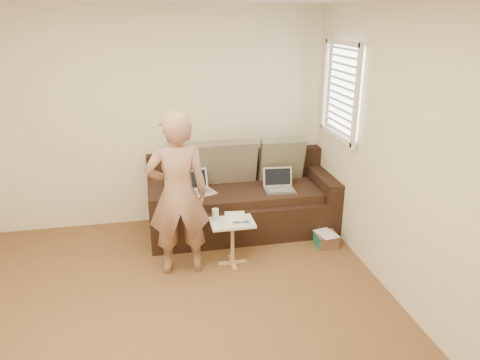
{
  "coord_description": "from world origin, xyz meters",
  "views": [
    {
      "loc": [
        -0.12,
        -3.1,
        2.48
      ],
      "look_at": [
        0.8,
        1.4,
        0.78
      ],
      "focal_mm": 33.56,
      "sensor_mm": 36.0,
      "label": 1
    }
  ],
  "objects_px": {
    "laptop_silver": "(280,191)",
    "drinking_glass": "(215,214)",
    "striped_box": "(326,239)",
    "sofa": "(242,196)",
    "person": "(178,195)",
    "laptop_white": "(199,194)",
    "side_table": "(232,243)"
  },
  "relations": [
    {
      "from": "laptop_silver",
      "to": "drinking_glass",
      "type": "height_order",
      "value": "laptop_silver"
    },
    {
      "from": "laptop_silver",
      "to": "striped_box",
      "type": "height_order",
      "value": "laptop_silver"
    },
    {
      "from": "sofa",
      "to": "striped_box",
      "type": "xyz_separation_m",
      "value": [
        0.85,
        -0.62,
        -0.35
      ]
    },
    {
      "from": "person",
      "to": "sofa",
      "type": "bearing_deg",
      "value": -134.98
    },
    {
      "from": "laptop_white",
      "to": "drinking_glass",
      "type": "distance_m",
      "value": 0.68
    },
    {
      "from": "striped_box",
      "to": "person",
      "type": "bearing_deg",
      "value": -173.74
    },
    {
      "from": "sofa",
      "to": "drinking_glass",
      "type": "bearing_deg",
      "value": -121.02
    },
    {
      "from": "side_table",
      "to": "sofa",
      "type": "bearing_deg",
      "value": 71.36
    },
    {
      "from": "laptop_silver",
      "to": "person",
      "type": "height_order",
      "value": "person"
    },
    {
      "from": "laptop_silver",
      "to": "person",
      "type": "xyz_separation_m",
      "value": [
        -1.23,
        -0.66,
        0.32
      ]
    },
    {
      "from": "sofa",
      "to": "person",
      "type": "xyz_separation_m",
      "value": [
        -0.81,
        -0.8,
        0.41
      ]
    },
    {
      "from": "side_table",
      "to": "laptop_silver",
      "type": "bearing_deg",
      "value": 42.71
    },
    {
      "from": "sofa",
      "to": "laptop_white",
      "type": "xyz_separation_m",
      "value": [
        -0.51,
        -0.04,
        0.1
      ]
    },
    {
      "from": "sofa",
      "to": "laptop_silver",
      "type": "distance_m",
      "value": 0.46
    },
    {
      "from": "laptop_silver",
      "to": "drinking_glass",
      "type": "relative_size",
      "value": 2.91
    },
    {
      "from": "person",
      "to": "striped_box",
      "type": "relative_size",
      "value": 6.88
    },
    {
      "from": "sofa",
      "to": "drinking_glass",
      "type": "xyz_separation_m",
      "value": [
        -0.43,
        -0.71,
        0.12
      ]
    },
    {
      "from": "sofa",
      "to": "laptop_silver",
      "type": "xyz_separation_m",
      "value": [
        0.43,
        -0.15,
        0.1
      ]
    },
    {
      "from": "sofa",
      "to": "drinking_glass",
      "type": "height_order",
      "value": "sofa"
    },
    {
      "from": "sofa",
      "to": "laptop_white",
      "type": "height_order",
      "value": "sofa"
    },
    {
      "from": "person",
      "to": "drinking_glass",
      "type": "distance_m",
      "value": 0.48
    },
    {
      "from": "person",
      "to": "side_table",
      "type": "bearing_deg",
      "value": -178.33
    },
    {
      "from": "laptop_white",
      "to": "side_table",
      "type": "relative_size",
      "value": 0.72
    },
    {
      "from": "laptop_silver",
      "to": "striped_box",
      "type": "distance_m",
      "value": 0.77
    },
    {
      "from": "laptop_silver",
      "to": "striped_box",
      "type": "relative_size",
      "value": 1.44
    },
    {
      "from": "laptop_white",
      "to": "drinking_glass",
      "type": "xyz_separation_m",
      "value": [
        0.09,
        -0.67,
        0.03
      ]
    },
    {
      "from": "laptop_white",
      "to": "drinking_glass",
      "type": "relative_size",
      "value": 2.93
    },
    {
      "from": "laptop_silver",
      "to": "drinking_glass",
      "type": "distance_m",
      "value": 1.03
    },
    {
      "from": "drinking_glass",
      "to": "striped_box",
      "type": "xyz_separation_m",
      "value": [
        1.28,
        0.09,
        -0.47
      ]
    },
    {
      "from": "laptop_silver",
      "to": "laptop_white",
      "type": "height_order",
      "value": "laptop_white"
    },
    {
      "from": "striped_box",
      "to": "laptop_white",
      "type": "bearing_deg",
      "value": 157.01
    },
    {
      "from": "sofa",
      "to": "side_table",
      "type": "relative_size",
      "value": 4.5
    }
  ]
}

